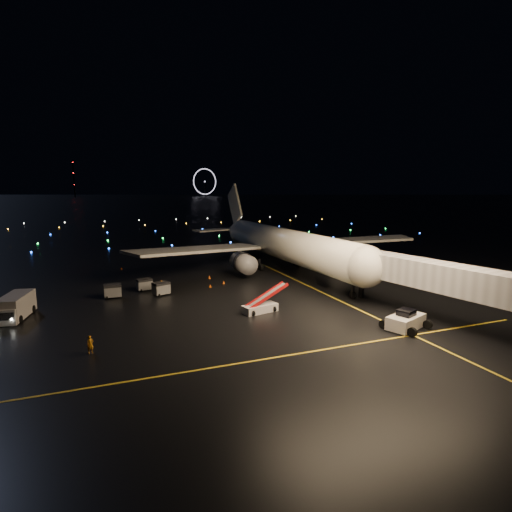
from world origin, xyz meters
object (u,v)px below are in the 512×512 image
object	(u,v)px
crew_c	(162,287)
baggage_cart_1	(144,285)
belt_loader	(260,300)
airliner	(276,225)
pushback_tug	(406,319)
service_truck	(16,306)
baggage_cart_0	(161,289)
baggage_cart_2	(113,291)
crew_a	(90,345)

from	to	relation	value
crew_c	baggage_cart_1	bearing A→B (deg)	-165.98
belt_loader	baggage_cart_1	distance (m)	19.28
airliner	pushback_tug	world-z (taller)	airliner
pushback_tug	service_truck	size ratio (longest dim) A/B	0.60
belt_loader	airliner	bearing A→B (deg)	49.96
baggage_cart_0	baggage_cart_1	world-z (taller)	baggage_cart_0
pushback_tug	crew_c	world-z (taller)	pushback_tug
service_truck	baggage_cart_2	distance (m)	11.47
baggage_cart_1	baggage_cart_0	bearing A→B (deg)	-72.68
pushback_tug	baggage_cart_2	size ratio (longest dim) A/B	2.03
belt_loader	baggage_cart_0	bearing A→B (deg)	116.71
service_truck	crew_a	size ratio (longest dim) A/B	4.49
crew_a	baggage_cart_2	bearing A→B (deg)	55.95
baggage_cart_2	baggage_cart_0	bearing A→B (deg)	-9.07
airliner	belt_loader	size ratio (longest dim) A/B	8.87
service_truck	baggage_cart_0	distance (m)	17.00
pushback_tug	airliner	bearing A→B (deg)	67.60
airliner	baggage_cart_2	size ratio (longest dim) A/B	25.53
crew_a	baggage_cart_1	distance (m)	22.09
pushback_tug	crew_a	bearing A→B (deg)	149.72
airliner	baggage_cart_0	size ratio (longest dim) A/B	25.98
pushback_tug	baggage_cart_1	bearing A→B (deg)	111.28
pushback_tug	baggage_cart_0	bearing A→B (deg)	112.91
baggage_cart_1	airliner	bearing A→B (deg)	9.37
airliner	crew_a	distance (m)	44.15
crew_c	baggage_cart_2	world-z (taller)	crew_c
baggage_cart_0	baggage_cart_1	distance (m)	3.88
airliner	baggage_cart_1	size ratio (longest dim) A/B	27.41
baggage_cart_0	baggage_cart_2	distance (m)	6.26
pushback_tug	baggage_cart_0	distance (m)	31.39
service_truck	baggage_cart_0	xyz separation A→B (m)	(16.51, 4.04, -0.45)
crew_c	belt_loader	bearing A→B (deg)	14.35
airliner	belt_loader	bearing A→B (deg)	-119.36
service_truck	crew_c	world-z (taller)	service_truck
pushback_tug	baggage_cart_1	size ratio (longest dim) A/B	2.18
service_truck	baggage_cart_2	world-z (taller)	service_truck
airliner	crew_c	world-z (taller)	airliner
airliner	baggage_cart_1	xyz separation A→B (m)	(-24.51, -9.45, -6.88)
airliner	baggage_cart_1	bearing A→B (deg)	-160.89
belt_loader	baggage_cart_2	size ratio (longest dim) A/B	2.88
belt_loader	crew_a	xyz separation A→B (m)	(-18.32, -5.74, -0.68)
airliner	service_truck	world-z (taller)	airliner
baggage_cart_1	service_truck	bearing A→B (deg)	-164.76
crew_a	baggage_cart_0	bearing A→B (deg)	37.34
pushback_tug	baggage_cart_1	xyz separation A→B (m)	(-23.68, 25.98, -0.19)
service_truck	baggage_cart_1	world-z (taller)	service_truck
pushback_tug	baggage_cart_0	size ratio (longest dim) A/B	2.07
baggage_cart_0	pushback_tug	bearing A→B (deg)	-67.22
airliner	baggage_cart_0	world-z (taller)	airliner
belt_loader	baggage_cart_0	size ratio (longest dim) A/B	2.93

